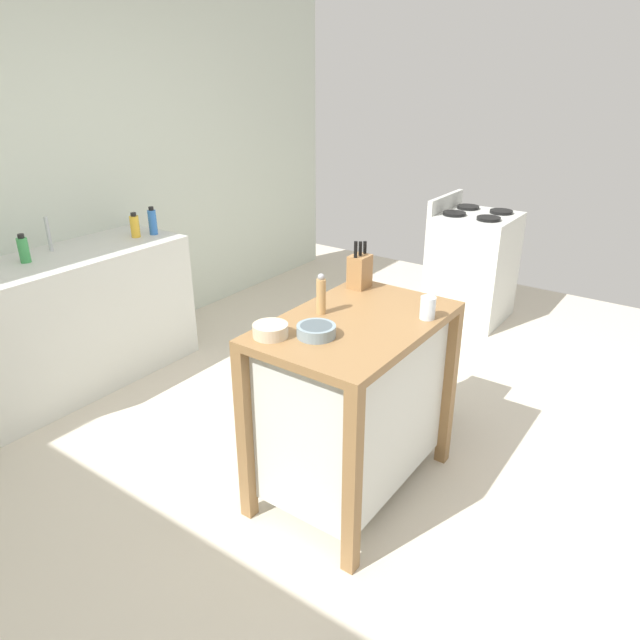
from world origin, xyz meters
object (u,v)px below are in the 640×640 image
bowl_ceramic_wide (316,330)px  stove (472,266)px  kitchen_island (354,398)px  pepper_grinder (321,295)px  trash_bin (423,374)px  drinking_cup (428,308)px  sink_faucet (49,234)px  knife_block (360,271)px  bowl_ceramic_small (270,330)px  bottle_dish_soap (153,222)px  bottle_hand_soap (24,249)px  bottle_spray_cleaner (135,226)px

bowl_ceramic_wide → stove: (2.65, 0.33, -0.49)m
kitchen_island → pepper_grinder: 0.53m
trash_bin → bowl_ceramic_wide: bearing=176.2°
drinking_cup → sink_faucet: bearing=97.7°
knife_block → trash_bin: size_ratio=0.40×
bowl_ceramic_small → bottle_dish_soap: 1.99m
bottle_dish_soap → knife_block: bearing=-94.6°
bottle_hand_soap → stove: bottle_hand_soap is taller
bottle_dish_soap → kitchen_island: bearing=-104.4°
stove → bottle_hand_soap: bearing=147.8°
knife_block → bowl_ceramic_small: bearing=-179.2°
drinking_cup → knife_block: bearing=70.3°
bottle_dish_soap → bottle_hand_soap: 0.87m
knife_block → bottle_dish_soap: bearing=85.4°
trash_bin → drinking_cup: bearing=-156.3°
knife_block → bowl_ceramic_small: (-0.72, -0.01, -0.06)m
bowl_ceramic_wide → stove: size_ratio=0.17×
bottle_dish_soap → stove: bottle_dish_soap is taller
knife_block → bottle_spray_cleaner: (0.03, 1.82, -0.04)m
bottle_spray_cleaner → kitchen_island: bearing=-101.0°
bowl_ceramic_wide → bottle_spray_cleaner: 2.09m
stove → drinking_cup: bearing=-164.2°
bottle_hand_soap → stove: 3.30m
bowl_ceramic_small → kitchen_island: bearing=-30.1°
bottle_spray_cleaner → bottle_hand_soap: 0.75m
knife_block → bottle_spray_cleaner: knife_block is taller
bowl_ceramic_small → bottle_spray_cleaner: bearing=67.8°
drinking_cup → sink_faucet: sink_faucet is taller
bowl_ceramic_small → trash_bin: bowl_ceramic_small is taller
bowl_ceramic_small → bottle_hand_soap: size_ratio=0.87×
pepper_grinder → trash_bin: (0.76, -0.19, -0.69)m
kitchen_island → drinking_cup: (0.20, -0.25, 0.46)m
bowl_ceramic_small → sink_faucet: sink_faucet is taller
drinking_cup → sink_faucet: size_ratio=0.47×
kitchen_island → bowl_ceramic_small: (-0.35, 0.20, 0.43)m
trash_bin → bottle_hand_soap: 2.48m
pepper_grinder → sink_faucet: size_ratio=0.88×
bowl_ceramic_wide → pepper_grinder: bearing=30.7°
drinking_cup → pepper_grinder: 0.48m
bowl_ceramic_wide → sink_faucet: size_ratio=0.76×
trash_bin → sink_faucet: bearing=111.1°
knife_block → sink_faucet: 2.06m
kitchen_island → knife_block: (0.37, 0.21, 0.50)m
kitchen_island → bowl_ceramic_small: bearing=149.9°
drinking_cup → bottle_dish_soap: bearing=82.1°
bowl_ceramic_small → bottle_spray_cleaner: size_ratio=0.88×
sink_faucet → stove: sink_faucet is taller
bowl_ceramic_small → drinking_cup: bearing=-39.2°
sink_faucet → bottle_spray_cleaner: 0.55m
bottle_dish_soap → bottle_spray_cleaner: 0.13m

